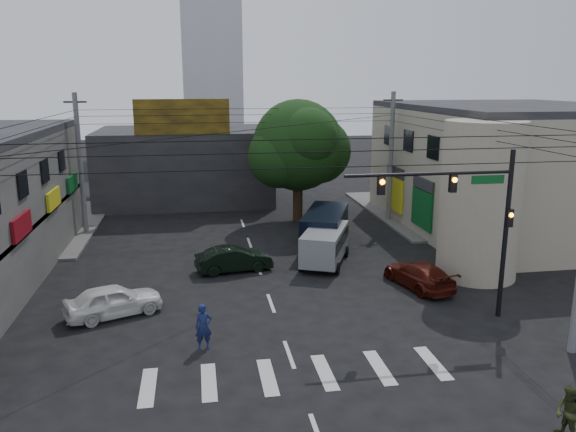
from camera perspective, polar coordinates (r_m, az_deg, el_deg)
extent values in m
plane|color=black|center=(24.11, -1.09, -10.64)|extent=(160.00, 160.00, 0.00)
cube|color=#514F4C|center=(46.10, 18.13, 0.58)|extent=(16.00, 16.00, 0.15)
cube|color=#9F957E|center=(41.13, 21.71, 4.36)|extent=(14.00, 18.00, 8.00)
cylinder|color=#9F957E|center=(29.99, 18.96, 1.50)|extent=(4.00, 4.00, 8.00)
cube|color=#232326|center=(48.26, -10.39, 5.13)|extent=(14.00, 10.00, 6.00)
cube|color=olive|center=(42.95, -10.71, 9.87)|extent=(7.00, 0.30, 2.60)
cube|color=silver|center=(92.62, -7.95, 20.94)|extent=(9.00, 9.00, 44.00)
cylinder|color=black|center=(40.16, 1.00, 2.52)|extent=(0.70, 0.70, 4.40)
sphere|color=black|center=(39.66, 1.02, 7.20)|extent=(6.40, 6.40, 6.40)
cylinder|color=black|center=(25.12, 21.21, -1.86)|extent=(0.20, 0.20, 7.20)
cylinder|color=black|center=(22.98, 14.22, 4.18)|extent=(7.00, 0.14, 0.14)
cube|color=black|center=(23.46, 16.41, 3.23)|extent=(0.28, 0.22, 0.75)
cube|color=black|center=(22.32, 9.45, 3.10)|extent=(0.28, 0.22, 0.75)
sphere|color=orange|center=(23.31, 16.58, 3.53)|extent=(0.20, 0.20, 0.20)
sphere|color=orange|center=(22.17, 9.58, 3.42)|extent=(0.20, 0.20, 0.20)
cube|color=#0B501E|center=(24.13, 19.64, 3.51)|extent=(1.40, 0.06, 0.35)
cylinder|color=#59595B|center=(38.83, -20.33, 4.89)|extent=(0.32, 0.32, 9.20)
cylinder|color=#59595B|center=(40.51, 10.40, 5.83)|extent=(0.32, 0.32, 9.20)
imported|color=black|center=(30.03, -5.52, -4.39)|extent=(2.73, 4.49, 1.33)
imported|color=silver|center=(25.51, -17.31, -8.19)|extent=(4.52, 5.25, 1.40)
imported|color=#401009|center=(28.38, 13.14, -5.83)|extent=(3.75, 5.17, 1.27)
imported|color=#161F4D|center=(21.71, -8.57, -11.07)|extent=(0.78, 0.63, 1.77)
imported|color=#31391A|center=(18.43, 26.63, -17.51)|extent=(1.00, 0.89, 1.61)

